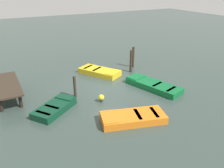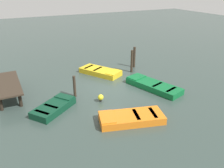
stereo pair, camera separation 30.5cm
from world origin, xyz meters
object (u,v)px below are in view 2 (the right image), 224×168
at_px(rowboat_orange, 131,118).
at_px(mooring_piling_mid_right, 132,61).
at_px(rowboat_dark_green, 54,107).
at_px(mooring_piling_far_right, 134,57).
at_px(rowboat_green, 153,85).
at_px(marker_buoy, 101,97).
at_px(dock_segment, 7,85).
at_px(rowboat_yellow, 101,72).
at_px(mooring_piling_near_right, 75,86).

xyz_separation_m(rowboat_orange, mooring_piling_mid_right, (6.34, -3.87, 0.71)).
height_order(rowboat_dark_green, rowboat_orange, same).
bearing_deg(mooring_piling_far_right, rowboat_orange, 147.19).
bearing_deg(rowboat_green, marker_buoy, 75.08).
distance_m(dock_segment, mooring_piling_mid_right, 9.43).
distance_m(rowboat_dark_green, rowboat_orange, 4.50).
bearing_deg(rowboat_orange, dock_segment, -31.84).
bearing_deg(marker_buoy, rowboat_yellow, -24.09).
height_order(rowboat_dark_green, marker_buoy, marker_buoy).
height_order(rowboat_dark_green, mooring_piling_mid_right, mooring_piling_mid_right).
height_order(rowboat_green, rowboat_dark_green, same).
bearing_deg(mooring_piling_far_right, mooring_piling_near_right, 115.97).
relative_size(rowboat_orange, mooring_piling_mid_right, 1.97).
relative_size(rowboat_green, rowboat_dark_green, 1.46).
height_order(dock_segment, mooring_piling_near_right, mooring_piling_near_right).
bearing_deg(rowboat_dark_green, dock_segment, 88.53).
xyz_separation_m(mooring_piling_mid_right, mooring_piling_near_right, (-2.18, 5.59, -0.21)).
bearing_deg(dock_segment, rowboat_dark_green, -145.07).
relative_size(rowboat_dark_green, mooring_piling_far_right, 1.61).
relative_size(rowboat_yellow, mooring_piling_near_right, 2.52).
bearing_deg(rowboat_yellow, marker_buoy, -54.36).
bearing_deg(rowboat_dark_green, mooring_piling_near_right, -1.11).
bearing_deg(rowboat_yellow, rowboat_dark_green, -79.77).
distance_m(rowboat_green, mooring_piling_near_right, 5.43).
bearing_deg(rowboat_orange, rowboat_dark_green, -25.62).
bearing_deg(rowboat_green, mooring_piling_near_right, 59.53).
distance_m(rowboat_green, rowboat_orange, 4.58).
distance_m(rowboat_dark_green, mooring_piling_mid_right, 8.02).
distance_m(rowboat_orange, marker_buoy, 2.80).
bearing_deg(mooring_piling_mid_right, mooring_piling_near_right, 111.29).
xyz_separation_m(mooring_piling_far_right, mooring_piling_mid_right, (-0.94, 0.82, 0.03)).
relative_size(rowboat_yellow, rowboat_dark_green, 1.24).
relative_size(rowboat_green, mooring_piling_mid_right, 2.28).
distance_m(rowboat_yellow, mooring_piling_far_right, 3.37).
bearing_deg(dock_segment, rowboat_yellow, -82.05).
bearing_deg(mooring_piling_far_right, mooring_piling_mid_right, 139.01).
distance_m(dock_segment, rowboat_dark_green, 3.84).
distance_m(dock_segment, rowboat_yellow, 7.05).
distance_m(dock_segment, mooring_piling_far_right, 10.31).
distance_m(rowboat_yellow, mooring_piling_mid_right, 2.67).
xyz_separation_m(dock_segment, mooring_piling_near_right, (-1.93, -3.84, -0.11)).
bearing_deg(rowboat_green, rowboat_yellow, 10.24).
bearing_deg(mooring_piling_near_right, marker_buoy, -139.80).
relative_size(rowboat_yellow, rowboat_orange, 0.98).
bearing_deg(rowboat_green, rowboat_dark_green, 72.32).
height_order(rowboat_dark_green, mooring_piling_near_right, mooring_piling_near_right).
bearing_deg(rowboat_dark_green, mooring_piling_mid_right, -11.58).
bearing_deg(mooring_piling_mid_right, mooring_piling_far_right, -40.99).
bearing_deg(mooring_piling_far_right, marker_buoy, 130.94).
bearing_deg(rowboat_orange, mooring_piling_near_right, -51.81).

